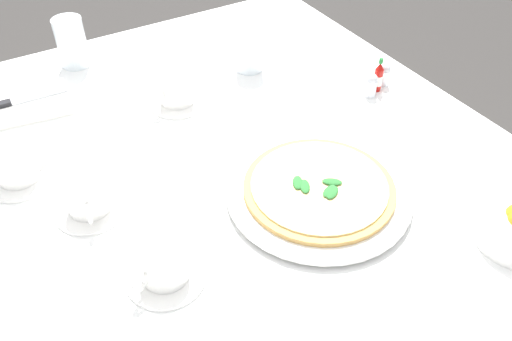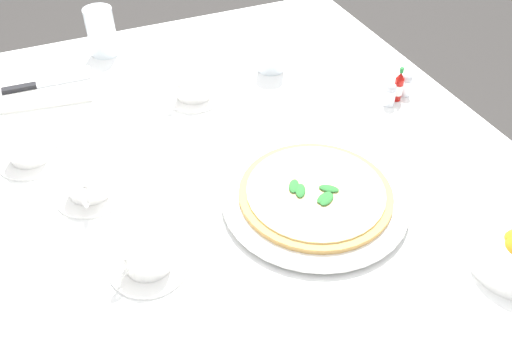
{
  "view_description": "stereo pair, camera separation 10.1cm",
  "coord_description": "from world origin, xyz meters",
  "px_view_note": "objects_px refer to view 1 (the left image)",
  "views": [
    {
      "loc": [
        -0.32,
        -0.75,
        1.43
      ],
      "look_at": [
        0.07,
        -0.1,
        0.77
      ],
      "focal_mm": 37.61,
      "sensor_mm": 36.0,
      "label": 1
    },
    {
      "loc": [
        -0.23,
        -0.8,
        1.43
      ],
      "look_at": [
        0.07,
        -0.1,
        0.77
      ],
      "focal_mm": 37.61,
      "sensor_mm": 36.0,
      "label": 2
    }
  ],
  "objects_px": {
    "napkin_folded": "(18,106)",
    "salt_shaker": "(384,76)",
    "water_glass_near_left": "(249,51)",
    "pepper_shaker": "(371,86)",
    "dinner_knife": "(17,101)",
    "coffee_cup_back_corner": "(164,267)",
    "coffee_cup_right_edge": "(176,92)",
    "water_glass_left_edge": "(72,45)",
    "hot_sauce_bottle": "(378,77)",
    "pizza_plate": "(319,193)",
    "coffee_cup_far_left": "(17,168)",
    "pizza": "(319,187)",
    "coffee_cup_far_right": "(88,198)"
  },
  "relations": [
    {
      "from": "coffee_cup_back_corner",
      "to": "water_glass_near_left",
      "type": "distance_m",
      "value": 0.65
    },
    {
      "from": "water_glass_near_left",
      "to": "dinner_knife",
      "type": "xyz_separation_m",
      "value": [
        -0.53,
        0.11,
        -0.03
      ]
    },
    {
      "from": "coffee_cup_right_edge",
      "to": "water_glass_left_edge",
      "type": "height_order",
      "value": "water_glass_left_edge"
    },
    {
      "from": "coffee_cup_far_right",
      "to": "napkin_folded",
      "type": "distance_m",
      "value": 0.39
    },
    {
      "from": "water_glass_left_edge",
      "to": "water_glass_near_left",
      "type": "bearing_deg",
      "value": -33.88
    },
    {
      "from": "dinner_knife",
      "to": "salt_shaker",
      "type": "distance_m",
      "value": 0.83
    },
    {
      "from": "dinner_knife",
      "to": "salt_shaker",
      "type": "xyz_separation_m",
      "value": [
        0.76,
        -0.34,
        0.0
      ]
    },
    {
      "from": "coffee_cup_right_edge",
      "to": "coffee_cup_back_corner",
      "type": "bearing_deg",
      "value": -116.74
    },
    {
      "from": "water_glass_left_edge",
      "to": "pepper_shaker",
      "type": "distance_m",
      "value": 0.73
    },
    {
      "from": "coffee_cup_back_corner",
      "to": "napkin_folded",
      "type": "distance_m",
      "value": 0.6
    },
    {
      "from": "water_glass_near_left",
      "to": "pepper_shaker",
      "type": "relative_size",
      "value": 2.03
    },
    {
      "from": "coffee_cup_back_corner",
      "to": "water_glass_near_left",
      "type": "bearing_deg",
      "value": 48.04
    },
    {
      "from": "pizza",
      "to": "coffee_cup_back_corner",
      "type": "bearing_deg",
      "value": -175.37
    },
    {
      "from": "pizza_plate",
      "to": "water_glass_left_edge",
      "type": "height_order",
      "value": "water_glass_left_edge"
    },
    {
      "from": "coffee_cup_right_edge",
      "to": "hot_sauce_bottle",
      "type": "relative_size",
      "value": 1.57
    },
    {
      "from": "pizza",
      "to": "coffee_cup_right_edge",
      "type": "distance_m",
      "value": 0.42
    },
    {
      "from": "salt_shaker",
      "to": "pepper_shaker",
      "type": "distance_m",
      "value": 0.06
    },
    {
      "from": "pizza",
      "to": "coffee_cup_far_left",
      "type": "bearing_deg",
      "value": 144.31
    },
    {
      "from": "pizza_plate",
      "to": "napkin_folded",
      "type": "xyz_separation_m",
      "value": [
        -0.41,
        0.57,
        -0.0
      ]
    },
    {
      "from": "pizza_plate",
      "to": "hot_sauce_bottle",
      "type": "bearing_deg",
      "value": 34.2
    },
    {
      "from": "coffee_cup_far_right",
      "to": "salt_shaker",
      "type": "distance_m",
      "value": 0.73
    },
    {
      "from": "coffee_cup_right_edge",
      "to": "coffee_cup_far_left",
      "type": "xyz_separation_m",
      "value": [
        -0.36,
        -0.08,
        -0.0
      ]
    },
    {
      "from": "coffee_cup_back_corner",
      "to": "coffee_cup_far_right",
      "type": "distance_m",
      "value": 0.21
    },
    {
      "from": "coffee_cup_right_edge",
      "to": "hot_sauce_bottle",
      "type": "bearing_deg",
      "value": -23.95
    },
    {
      "from": "napkin_folded",
      "to": "dinner_knife",
      "type": "height_order",
      "value": "dinner_knife"
    },
    {
      "from": "hot_sauce_bottle",
      "to": "pepper_shaker",
      "type": "distance_m",
      "value": 0.03
    },
    {
      "from": "pizza",
      "to": "water_glass_left_edge",
      "type": "xyz_separation_m",
      "value": [
        -0.24,
        0.7,
        0.03
      ]
    },
    {
      "from": "hot_sauce_bottle",
      "to": "water_glass_left_edge",
      "type": "bearing_deg",
      "value": 139.99
    },
    {
      "from": "dinner_knife",
      "to": "hot_sauce_bottle",
      "type": "distance_m",
      "value": 0.81
    },
    {
      "from": "water_glass_left_edge",
      "to": "salt_shaker",
      "type": "height_order",
      "value": "water_glass_left_edge"
    },
    {
      "from": "coffee_cup_back_corner",
      "to": "salt_shaker",
      "type": "bearing_deg",
      "value": 21.1
    },
    {
      "from": "napkin_folded",
      "to": "salt_shaker",
      "type": "distance_m",
      "value": 0.84
    },
    {
      "from": "coffee_cup_far_left",
      "to": "water_glass_near_left",
      "type": "distance_m",
      "value": 0.59
    },
    {
      "from": "coffee_cup_right_edge",
      "to": "napkin_folded",
      "type": "xyz_separation_m",
      "value": [
        -0.32,
        0.16,
        -0.02
      ]
    },
    {
      "from": "pizza_plate",
      "to": "dinner_knife",
      "type": "height_order",
      "value": "dinner_knife"
    },
    {
      "from": "napkin_folded",
      "to": "pepper_shaker",
      "type": "relative_size",
      "value": 4.19
    },
    {
      "from": "coffee_cup_back_corner",
      "to": "pepper_shaker",
      "type": "relative_size",
      "value": 2.31
    },
    {
      "from": "pizza",
      "to": "pepper_shaker",
      "type": "height_order",
      "value": "pepper_shaker"
    },
    {
      "from": "pizza_plate",
      "to": "coffee_cup_far_left",
      "type": "bearing_deg",
      "value": 144.33
    },
    {
      "from": "salt_shaker",
      "to": "hot_sauce_bottle",
      "type": "bearing_deg",
      "value": -160.35
    },
    {
      "from": "pizza",
      "to": "napkin_folded",
      "type": "bearing_deg",
      "value": 125.77
    },
    {
      "from": "coffee_cup_far_right",
      "to": "coffee_cup_far_left",
      "type": "bearing_deg",
      "value": 121.17
    },
    {
      "from": "water_glass_left_edge",
      "to": "coffee_cup_back_corner",
      "type": "bearing_deg",
      "value": -95.93
    },
    {
      "from": "coffee_cup_far_left",
      "to": "water_glass_left_edge",
      "type": "distance_m",
      "value": 0.43
    },
    {
      "from": "pizza_plate",
      "to": "coffee_cup_right_edge",
      "type": "height_order",
      "value": "coffee_cup_right_edge"
    },
    {
      "from": "pizza",
      "to": "salt_shaker",
      "type": "bearing_deg",
      "value": 33.2
    },
    {
      "from": "coffee_cup_far_left",
      "to": "water_glass_near_left",
      "type": "height_order",
      "value": "water_glass_near_left"
    },
    {
      "from": "napkin_folded",
      "to": "salt_shaker",
      "type": "xyz_separation_m",
      "value": [
        0.77,
        -0.34,
        0.02
      ]
    },
    {
      "from": "pizza_plate",
      "to": "coffee_cup_back_corner",
      "type": "distance_m",
      "value": 0.32
    },
    {
      "from": "water_glass_left_edge",
      "to": "napkin_folded",
      "type": "distance_m",
      "value": 0.22
    }
  ]
}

